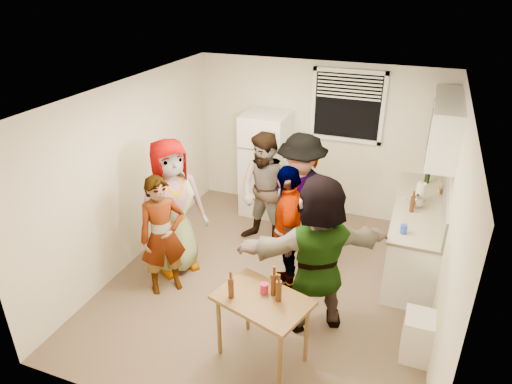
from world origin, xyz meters
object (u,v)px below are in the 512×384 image
at_px(serving_table, 262,356).
at_px(refrigerator, 265,164).
at_px(wine_bottle, 426,183).
at_px(guest_stripe, 168,287).
at_px(guest_back_left, 266,243).
at_px(beer_bottle_counter, 411,212).
at_px(blue_cup, 403,233).
at_px(beer_bottle_table, 274,294).
at_px(guest_orange, 313,321).
at_px(guest_black, 285,286).
at_px(guest_back_right, 298,253).
at_px(trash_bin, 420,338).
at_px(kettle, 416,207).
at_px(red_cup, 264,293).
at_px(guest_grey, 178,266).

bearing_deg(serving_table, refrigerator, 109.19).
relative_size(wine_bottle, guest_stripe, 0.18).
bearing_deg(guest_back_left, beer_bottle_counter, 13.14).
height_order(blue_cup, beer_bottle_table, blue_cup).
xyz_separation_m(beer_bottle_counter, guest_stripe, (-2.81, -1.51, -0.90)).
relative_size(wine_bottle, beer_bottle_table, 1.15).
bearing_deg(guest_back_left, guest_orange, -40.18).
xyz_separation_m(beer_bottle_counter, guest_black, (-1.39, -0.93, -0.90)).
bearing_deg(guest_back_left, guest_back_right, 2.04).
bearing_deg(guest_black, blue_cup, 87.02).
xyz_separation_m(guest_black, guest_orange, (0.51, -0.52, 0.00)).
distance_m(wine_bottle, beer_bottle_table, 3.35).
bearing_deg(refrigerator, trash_bin, -44.03).
distance_m(kettle, red_cup, 2.61).
height_order(guest_back_right, guest_black, guest_back_right).
distance_m(kettle, guest_stripe, 3.43).
bearing_deg(refrigerator, guest_orange, -58.69).
xyz_separation_m(refrigerator, kettle, (2.40, -0.80, 0.05)).
relative_size(beer_bottle_table, guest_orange, 0.13).
height_order(refrigerator, serving_table, refrigerator).
bearing_deg(guest_orange, guest_grey, -42.26).
distance_m(wine_bottle, guest_black, 2.63).
distance_m(refrigerator, guest_black, 2.29).
xyz_separation_m(guest_back_left, guest_orange, (1.10, -1.41, 0.00)).
bearing_deg(guest_stripe, red_cup, -65.45).
bearing_deg(wine_bottle, refrigerator, -179.02).
distance_m(red_cup, guest_back_right, 2.10).
height_order(red_cup, guest_orange, red_cup).
relative_size(guest_grey, guest_back_left, 1.08).
relative_size(kettle, guest_grey, 0.13).
xyz_separation_m(beer_bottle_counter, guest_back_right, (-1.44, -0.14, -0.90)).
bearing_deg(blue_cup, trash_bin, -71.05).
relative_size(beer_bottle_table, guest_grey, 0.13).
xyz_separation_m(kettle, guest_orange, (-0.93, -1.61, -0.90)).
relative_size(refrigerator, beer_bottle_counter, 7.96).
bearing_deg(wine_bottle, red_cup, -114.75).
bearing_deg(blue_cup, guest_back_right, 161.59).
distance_m(guest_grey, guest_back_right, 1.74).
distance_m(wine_bottle, serving_table, 3.59).
distance_m(beer_bottle_table, guest_back_left, 2.32).
height_order(serving_table, guest_back_left, serving_table).
bearing_deg(refrigerator, wine_bottle, 0.98).
bearing_deg(trash_bin, guest_stripe, 178.50).
distance_m(wine_bottle, beer_bottle_counter, 1.01).
height_order(beer_bottle_table, guest_stripe, beer_bottle_table).
distance_m(kettle, serving_table, 2.83).
xyz_separation_m(wine_bottle, beer_bottle_table, (-1.32, -3.08, -0.12)).
bearing_deg(blue_cup, beer_bottle_counter, 84.95).
height_order(kettle, guest_stripe, kettle).
distance_m(blue_cup, trash_bin, 1.23).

